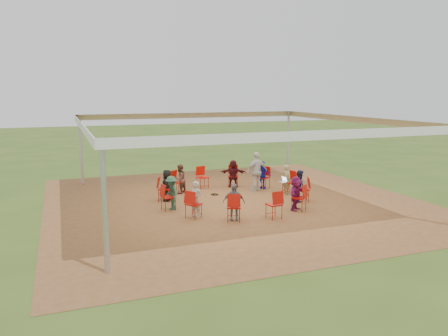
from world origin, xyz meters
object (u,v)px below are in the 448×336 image
object	(u,v)px
chair_5	(164,189)
person_seated_9	(300,186)
chair_10	(299,198)
chair_6	(168,197)
person_seated_0	(287,179)
laptop	(283,180)
person_seated_8	(296,193)
cable_coil	(215,195)
chair_3	(203,177)
person_seated_2	(233,173)
person_seated_7	(234,202)
chair_2	(233,176)
standing_person	(257,171)
person_seated_1	(263,175)
chair_11	(303,189)
chair_7	(194,204)
person_seated_5	(172,193)
chair_8	(234,207)
chair_0	(289,182)
person_seated_3	(180,179)
chair_1	(264,178)
chair_9	(274,205)
person_seated_6	(196,199)
chair_4	(178,182)
person_seated_4	(167,185)

from	to	relation	value
chair_5	person_seated_9	bearing A→B (deg)	90.00
chair_10	chair_6	bearing A→B (deg)	120.00
person_seated_0	laptop	xyz separation A→B (m)	(-0.16, -0.02, -0.03)
person_seated_8	cable_coil	size ratio (longest dim) A/B	3.36
chair_3	person_seated_2	distance (m)	1.29
person_seated_7	person_seated_8	xyz separation A→B (m)	(2.39, 0.35, 0.00)
chair_2	standing_person	distance (m)	1.29
person_seated_2	chair_3	bearing A→B (deg)	9.83
chair_2	person_seated_1	bearing A→B (deg)	159.83
chair_11	person_seated_1	xyz separation A→B (m)	(-0.46, 2.43, 0.13)
chair_6	standing_person	size ratio (longest dim) A/B	0.57
person_seated_7	chair_7	bearing A→B (deg)	170.17
person_seated_5	person_seated_0	bearing A→B (deg)	90.00
chair_5	chair_8	xyz separation A→B (m)	(1.42, -3.29, 0.00)
chair_0	chair_6	world-z (taller)	same
person_seated_1	person_seated_2	world-z (taller)	same
chair_5	person_seated_3	xyz separation A→B (m)	(0.86, 0.96, 0.13)
chair_1	person_seated_3	world-z (taller)	person_seated_3
chair_6	person_seated_1	size ratio (longest dim) A/B	0.78
chair_9	standing_person	world-z (taller)	standing_person
chair_10	chair_0	bearing A→B (deg)	30.00
person_seated_8	chair_10	bearing A→B (deg)	-90.00
person_seated_1	person_seated_6	world-z (taller)	same
chair_4	chair_6	distance (m)	2.54
chair_8	person_seated_7	world-z (taller)	person_seated_7
person_seated_3	person_seated_5	xyz separation A→B (m)	(-0.89, -2.24, 0.00)
chair_6	laptop	size ratio (longest dim) A/B	2.54
person_seated_8	chair_7	bearing A→B (deg)	136.39
person_seated_8	person_seated_9	size ratio (longest dim) A/B	1.00
chair_5	person_seated_9	distance (m)	4.95
chair_4	chair_5	xyz separation A→B (m)	(-0.78, -1.05, 0.00)
chair_4	person_seated_1	distance (m)	3.50
chair_2	cable_coil	size ratio (longest dim) A/B	2.62
chair_3	person_seated_2	bearing A→B (deg)	159.83
chair_0	person_seated_0	world-z (taller)	person_seated_0
chair_4	person_seated_6	distance (m)	3.50
chair_4	laptop	xyz separation A→B (m)	(3.80, -1.66, 0.10)
chair_4	person_seated_8	distance (m)	4.95
laptop	chair_10	bearing A→B (deg)	155.82
chair_8	person_seated_5	distance (m)	2.48
chair_6	person_seated_9	size ratio (longest dim) A/B	0.78
person_seated_4	cable_coil	xyz separation A→B (m)	(1.94, 0.27, -0.56)
person_seated_5	person_seated_8	size ratio (longest dim) A/B	1.00
chair_5	person_seated_6	world-z (taller)	person_seated_6
chair_9	person_seated_5	world-z (taller)	person_seated_5
chair_0	standing_person	world-z (taller)	standing_person
person_seated_6	person_seated_7	bearing A→B (deg)	15.00
person_seated_1	laptop	bearing A→B (deg)	157.63
chair_4	chair_11	world-z (taller)	same
chair_1	chair_3	size ratio (longest dim) A/B	1.00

